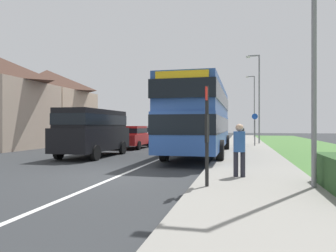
% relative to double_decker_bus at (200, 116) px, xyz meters
% --- Properties ---
extents(ground_plane, '(120.00, 120.00, 0.00)m').
position_rel_double_decker_bus_xyz_m(ground_plane, '(-1.70, -7.29, -2.14)').
color(ground_plane, '#2D3033').
extents(lane_marking_centre, '(0.14, 60.00, 0.01)m').
position_rel_double_decker_bus_xyz_m(lane_marking_centre, '(-1.70, 0.71, -2.14)').
color(lane_marking_centre, silver).
rests_on(lane_marking_centre, ground_plane).
extents(pavement_near_side, '(3.20, 68.00, 0.12)m').
position_rel_double_decker_bus_xyz_m(pavement_near_side, '(2.50, -1.29, -2.08)').
color(pavement_near_side, gray).
rests_on(pavement_near_side, ground_plane).
extents(double_decker_bus, '(2.80, 11.00, 3.70)m').
position_rel_double_decker_bus_xyz_m(double_decker_bus, '(0.00, 0.00, 0.00)').
color(double_decker_bus, '#284C93').
rests_on(double_decker_bus, ground_plane).
extents(parked_van_black, '(2.11, 5.37, 2.43)m').
position_rel_double_decker_bus_xyz_m(parked_van_black, '(-5.35, -1.83, -0.71)').
color(parked_van_black, black).
rests_on(parked_van_black, ground_plane).
extents(parked_car_red, '(1.92, 4.04, 1.59)m').
position_rel_double_decker_bus_xyz_m(parked_car_red, '(-5.34, 4.06, -1.27)').
color(parked_car_red, '#B21E1E').
rests_on(parked_car_red, ground_plane).
extents(parked_car_silver, '(2.00, 3.90, 1.58)m').
position_rel_double_decker_bus_xyz_m(parked_car_silver, '(-5.37, 9.03, -1.27)').
color(parked_car_silver, '#B7B7BC').
rests_on(parked_car_silver, ground_plane).
extents(parked_car_grey, '(1.89, 3.93, 1.68)m').
position_rel_double_decker_bus_xyz_m(parked_car_grey, '(-5.39, 13.59, -1.22)').
color(parked_car_grey, slate).
rests_on(parked_car_grey, ground_plane).
extents(pedestrian_at_stop, '(0.34, 0.34, 1.67)m').
position_rel_double_decker_bus_xyz_m(pedestrian_at_stop, '(2.08, -7.31, -1.17)').
color(pedestrian_at_stop, '#23232D').
rests_on(pedestrian_at_stop, ground_plane).
extents(pedestrian_walking_away, '(0.34, 0.34, 1.67)m').
position_rel_double_decker_bus_xyz_m(pedestrian_walking_away, '(2.17, 2.90, -1.17)').
color(pedestrian_walking_away, '#23232D').
rests_on(pedestrian_walking_away, ground_plane).
extents(bus_stop_sign, '(0.09, 0.52, 2.60)m').
position_rel_double_decker_bus_xyz_m(bus_stop_sign, '(1.30, -8.94, -0.60)').
color(bus_stop_sign, black).
rests_on(bus_stop_sign, ground_plane).
extents(cycle_route_sign, '(0.44, 0.08, 2.52)m').
position_rel_double_decker_bus_xyz_m(cycle_route_sign, '(3.14, 7.37, -0.72)').
color(cycle_route_sign, slate).
rests_on(cycle_route_sign, ground_plane).
extents(street_lamp_near, '(1.14, 0.20, 7.83)m').
position_rel_double_decker_bus_xyz_m(street_lamp_near, '(3.75, -8.46, 2.33)').
color(street_lamp_near, slate).
rests_on(street_lamp_near, ground_plane).
extents(street_lamp_mid, '(1.14, 0.20, 7.57)m').
position_rel_double_decker_bus_xyz_m(street_lamp_mid, '(3.53, 10.51, 2.20)').
color(street_lamp_mid, slate).
rests_on(street_lamp_mid, ground_plane).
extents(street_lamp_far, '(1.14, 0.20, 8.00)m').
position_rel_double_decker_bus_xyz_m(street_lamp_far, '(3.73, 24.65, 2.41)').
color(street_lamp_far, slate).
rests_on(street_lamp_far, ground_plane).
extents(house_terrace_far_side, '(7.04, 12.47, 6.68)m').
position_rel_double_decker_bus_xyz_m(house_terrace_far_side, '(-15.05, 5.09, 1.20)').
color(house_terrace_far_side, tan).
rests_on(house_terrace_far_side, ground_plane).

